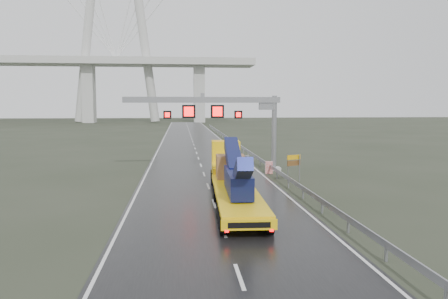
{
  "coord_description": "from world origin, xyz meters",
  "views": [
    {
      "loc": [
        -2.1,
        -23.3,
        6.27
      ],
      "look_at": [
        0.92,
        6.9,
        3.2
      ],
      "focal_mm": 35.0,
      "sensor_mm": 36.0,
      "label": 1
    }
  ],
  "objects": [
    {
      "name": "road",
      "position": [
        0.0,
        40.0,
        0.01
      ],
      "size": [
        11.0,
        200.0,
        0.02
      ],
      "primitive_type": "cube",
      "color": "black",
      "rests_on": "ground"
    },
    {
      "name": "sign_gantry",
      "position": [
        2.1,
        17.99,
        5.61
      ],
      "size": [
        14.9,
        1.2,
        7.42
      ],
      "color": "#B6B6B1",
      "rests_on": "ground"
    },
    {
      "name": "heavy_haul_truck",
      "position": [
        1.39,
        6.27,
        1.57
      ],
      "size": [
        3.14,
        17.37,
        4.06
      ],
      "rotation": [
        0.0,
        0.0,
        -0.04
      ],
      "color": "yellow",
      "rests_on": "ground"
    },
    {
      "name": "exit_sign_pair",
      "position": [
        7.1,
        11.26,
        1.61
      ],
      "size": [
        1.24,
        0.62,
        2.3
      ],
      "rotation": [
        0.0,
        0.0,
        0.43
      ],
      "color": "gray",
      "rests_on": "ground"
    },
    {
      "name": "ground",
      "position": [
        0.0,
        0.0,
        0.0
      ],
      "size": [
        400.0,
        400.0,
        0.0
      ],
      "primitive_type": "plane",
      "color": "#293021",
      "rests_on": "ground"
    },
    {
      "name": "striped_barrier",
      "position": [
        6.0,
        15.95,
        0.56
      ],
      "size": [
        0.69,
        0.41,
        1.13
      ],
      "primitive_type": "cube",
      "rotation": [
        0.0,
        0.0,
        -0.08
      ],
      "color": "red",
      "rests_on": "ground"
    },
    {
      "name": "guardrail",
      "position": [
        6.1,
        30.0,
        0.7
      ],
      "size": [
        0.2,
        140.0,
        1.4
      ],
      "primitive_type": null,
      "color": "#909398",
      "rests_on": "ground"
    }
  ]
}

